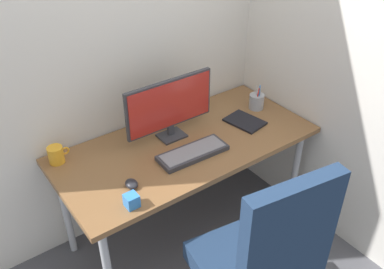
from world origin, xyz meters
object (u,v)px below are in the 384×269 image
(monitor, at_px, (170,106))
(coffee_mug, at_px, (56,155))
(office_chair, at_px, (262,260))
(mouse, at_px, (132,184))
(pen_holder, at_px, (257,101))
(keyboard, at_px, (193,153))
(desk_clamp_accessory, at_px, (132,201))
(notebook, at_px, (245,121))

(monitor, bearing_deg, coffee_mug, 166.70)
(coffee_mug, bearing_deg, monitor, -13.30)
(office_chair, bearing_deg, monitor, 82.78)
(office_chair, bearing_deg, mouse, 114.65)
(pen_holder, bearing_deg, coffee_mug, 170.74)
(keyboard, distance_m, coffee_mug, 0.74)
(coffee_mug, height_order, desk_clamp_accessory, coffee_mug)
(monitor, height_order, keyboard, monitor)
(keyboard, relative_size, coffee_mug, 3.42)
(notebook, bearing_deg, coffee_mug, 154.64)
(mouse, xyz_separation_m, coffee_mug, (-0.23, 0.42, 0.03))
(mouse, height_order, desk_clamp_accessory, desk_clamp_accessory)
(mouse, distance_m, desk_clamp_accessory, 0.14)
(keyboard, bearing_deg, office_chair, -99.04)
(office_chair, xyz_separation_m, notebook, (0.57, 0.77, 0.14))
(keyboard, xyz_separation_m, mouse, (-0.41, -0.04, 0.00))
(notebook, bearing_deg, monitor, 152.00)
(mouse, bearing_deg, notebook, 11.98)
(mouse, height_order, pen_holder, pen_holder)
(mouse, bearing_deg, pen_holder, 15.46)
(notebook, xyz_separation_m, coffee_mug, (-1.10, 0.30, 0.04))
(office_chair, distance_m, pen_holder, 1.16)
(keyboard, bearing_deg, coffee_mug, 148.92)
(keyboard, relative_size, mouse, 5.04)
(monitor, bearing_deg, pen_holder, -5.11)
(keyboard, relative_size, desk_clamp_accessory, 6.09)
(office_chair, distance_m, mouse, 0.73)
(desk_clamp_accessory, bearing_deg, coffee_mug, 106.29)
(notebook, bearing_deg, mouse, 177.61)
(mouse, relative_size, desk_clamp_accessory, 1.21)
(keyboard, xyz_separation_m, desk_clamp_accessory, (-0.48, -0.16, 0.02))
(monitor, height_order, notebook, monitor)
(keyboard, bearing_deg, desk_clamp_accessory, -161.41)
(office_chair, distance_m, notebook, 0.97)
(pen_holder, height_order, coffee_mug, pen_holder)
(pen_holder, relative_size, notebook, 0.76)
(mouse, distance_m, notebook, 0.88)
(office_chair, xyz_separation_m, coffee_mug, (-0.52, 1.07, 0.19))
(pen_holder, relative_size, coffee_mug, 1.47)
(monitor, height_order, desk_clamp_accessory, monitor)
(coffee_mug, xyz_separation_m, desk_clamp_accessory, (0.16, -0.54, -0.01))
(desk_clamp_accessory, bearing_deg, mouse, 61.41)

